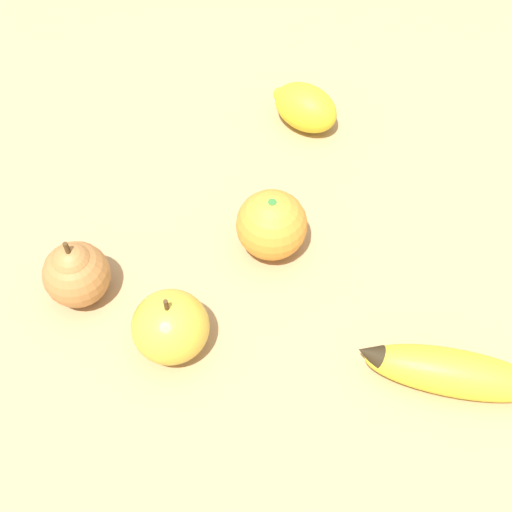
# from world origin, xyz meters

# --- Properties ---
(ground_plane) EXTENTS (3.00, 3.00, 0.00)m
(ground_plane) POSITION_xyz_m (0.00, 0.00, 0.00)
(ground_plane) COLOR tan
(banana) EXTENTS (0.15, 0.15, 0.04)m
(banana) POSITION_xyz_m (-0.08, 0.12, 0.02)
(banana) COLOR yellow
(banana) RESTS_ON ground_plane
(orange) EXTENTS (0.08, 0.08, 0.08)m
(orange) POSITION_xyz_m (-0.02, -0.11, 0.04)
(orange) COLOR orange
(orange) RESTS_ON ground_plane
(pear) EXTENTS (0.07, 0.07, 0.09)m
(pear) POSITION_xyz_m (0.18, -0.16, 0.04)
(pear) COLOR #B2753D
(pear) RESTS_ON ground_plane
(apple) EXTENTS (0.07, 0.07, 0.08)m
(apple) POSITION_xyz_m (0.12, -0.06, 0.03)
(apple) COLOR gold
(apple) RESTS_ON ground_plane
(lemon) EXTENTS (0.08, 0.10, 0.06)m
(lemon) POSITION_xyz_m (-0.16, -0.24, 0.03)
(lemon) COLOR yellow
(lemon) RESTS_ON ground_plane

